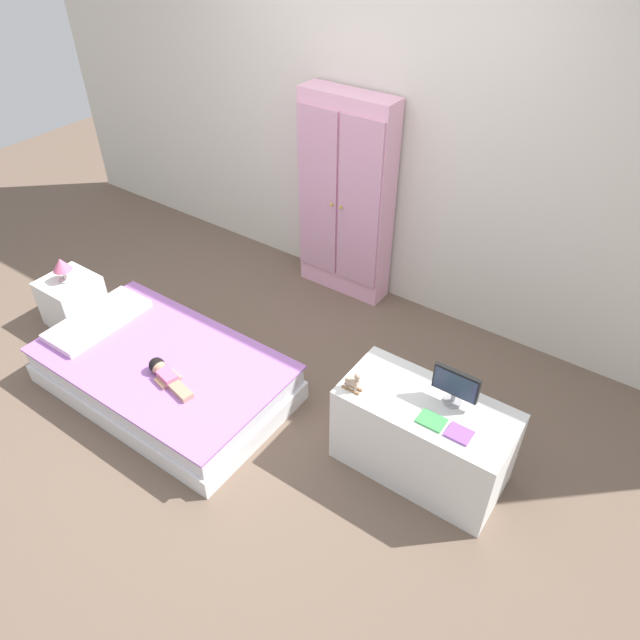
{
  "coord_description": "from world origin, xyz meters",
  "views": [
    {
      "loc": [
        1.95,
        -1.88,
        2.77
      ],
      "look_at": [
        0.39,
        0.35,
        0.58
      ],
      "focal_mm": 32.93,
      "sensor_mm": 36.0,
      "label": 1
    }
  ],
  "objects": [
    {
      "name": "ground_plane",
      "position": [
        0.0,
        0.0,
        -0.01
      ],
      "size": [
        10.0,
        10.0,
        0.02
      ],
      "primitive_type": "cube",
      "color": "brown"
    },
    {
      "name": "back_wall",
      "position": [
        0.0,
        1.57,
        1.35
      ],
      "size": [
        6.4,
        0.05,
        2.7
      ],
      "primitive_type": "cube",
      "color": "silver",
      "rests_on": "ground_plane"
    },
    {
      "name": "bed",
      "position": [
        -0.43,
        -0.22,
        0.14
      ],
      "size": [
        1.6,
        0.94,
        0.28
      ],
      "color": "white",
      "rests_on": "ground_plane"
    },
    {
      "name": "pillow",
      "position": [
        -1.03,
        -0.22,
        0.3
      ],
      "size": [
        0.32,
        0.67,
        0.05
      ],
      "primitive_type": "cube",
      "color": "silver",
      "rests_on": "bed"
    },
    {
      "name": "doll",
      "position": [
        -0.28,
        -0.33,
        0.32
      ],
      "size": [
        0.39,
        0.16,
        0.1
      ],
      "color": "#D6668E",
      "rests_on": "bed"
    },
    {
      "name": "nightstand",
      "position": [
        -1.51,
        -0.1,
        0.18
      ],
      "size": [
        0.36,
        0.36,
        0.37
      ],
      "primitive_type": "cube",
      "color": "white",
      "rests_on": "ground_plane"
    },
    {
      "name": "table_lamp",
      "position": [
        -1.51,
        -0.1,
        0.49
      ],
      "size": [
        0.13,
        0.13,
        0.18
      ],
      "color": "#B7B2AD",
      "rests_on": "nightstand"
    },
    {
      "name": "wardrobe",
      "position": [
        -0.13,
        1.42,
        0.77
      ],
      "size": [
        0.71,
        0.25,
        1.54
      ],
      "color": "#EFADCC",
      "rests_on": "ground_plane"
    },
    {
      "name": "tv_stand",
      "position": [
        1.2,
        0.16,
        0.26
      ],
      "size": [
        0.93,
        0.45,
        0.53
      ],
      "primitive_type": "cube",
      "color": "silver",
      "rests_on": "ground_plane"
    },
    {
      "name": "tv_monitor",
      "position": [
        1.3,
        0.24,
        0.65
      ],
      "size": [
        0.25,
        0.1,
        0.22
      ],
      "color": "#99999E",
      "rests_on": "tv_stand"
    },
    {
      "name": "rocking_horse_toy",
      "position": [
        0.84,
        0.02,
        0.59
      ],
      "size": [
        0.11,
        0.04,
        0.13
      ],
      "color": "#8E6642",
      "rests_on": "tv_stand"
    },
    {
      "name": "book_green",
      "position": [
        1.27,
        0.06,
        0.53
      ],
      "size": [
        0.14,
        0.11,
        0.01
      ],
      "primitive_type": "cube",
      "color": "#429E51",
      "rests_on": "tv_stand"
    },
    {
      "name": "book_purple",
      "position": [
        1.42,
        0.06,
        0.53
      ],
      "size": [
        0.12,
        0.1,
        0.01
      ],
      "primitive_type": "cube",
      "color": "#8E51B2",
      "rests_on": "tv_stand"
    }
  ]
}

